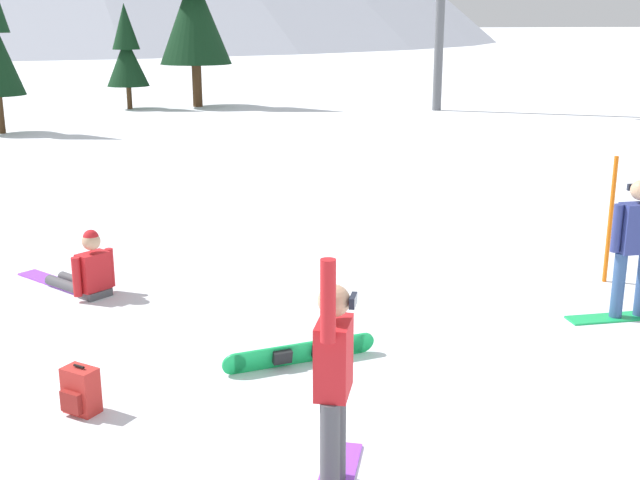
# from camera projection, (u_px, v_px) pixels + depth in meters

# --- Properties ---
(ground_plane) EXTENTS (800.00, 800.00, 0.00)m
(ground_plane) POSITION_uv_depth(u_px,v_px,m) (590.00, 479.00, 6.30)
(ground_plane) COLOR white
(snowboarder_foreground) EXTENTS (0.92, 1.41, 1.96)m
(snowboarder_foreground) POSITION_uv_depth(u_px,v_px,m) (334.00, 383.00, 5.88)
(snowboarder_foreground) COLOR #993FD8
(snowboarder_foreground) RESTS_ON ground_plane
(snowboarder_midground) EXTENTS (1.55, 0.46, 1.72)m
(snowboarder_midground) POSITION_uv_depth(u_px,v_px,m) (635.00, 247.00, 9.50)
(snowboarder_midground) COLOR #19B259
(snowboarder_midground) RESTS_ON ground_plane
(snowboarder_background) EXTENTS (1.30, 1.66, 0.91)m
(snowboarder_background) POSITION_uv_depth(u_px,v_px,m) (85.00, 272.00, 10.50)
(snowboarder_background) COLOR #4C4C51
(snowboarder_background) RESTS_ON ground_plane
(loose_snowboard_far_spare) EXTENTS (1.72, 0.24, 0.25)m
(loose_snowboard_far_spare) POSITION_uv_depth(u_px,v_px,m) (301.00, 353.00, 8.37)
(loose_snowboard_far_spare) COLOR #19B259
(loose_snowboard_far_spare) RESTS_ON ground_plane
(backpack_red) EXTENTS (0.38, 0.38, 0.47)m
(backpack_red) POSITION_uv_depth(u_px,v_px,m) (80.00, 391.00, 7.32)
(backpack_red) COLOR red
(backpack_red) RESTS_ON ground_plane
(trail_marker_pole) EXTENTS (0.06, 0.06, 1.77)m
(trail_marker_pole) POSITION_uv_depth(u_px,v_px,m) (610.00, 220.00, 10.85)
(trail_marker_pole) COLOR orange
(trail_marker_pole) RESTS_ON ground_plane
(pine_tree_slender) EXTENTS (1.71, 1.71, 4.22)m
(pine_tree_slender) POSITION_uv_depth(u_px,v_px,m) (126.00, 52.00, 32.23)
(pine_tree_slender) COLOR #472D19
(pine_tree_slender) RESTS_ON ground_plane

